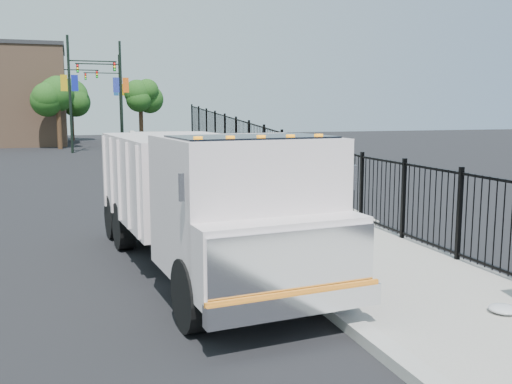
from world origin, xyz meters
name	(u,v)px	position (x,y,z in m)	size (l,w,h in m)	color
ground	(291,282)	(0.00, 0.00, 0.00)	(120.00, 120.00, 0.00)	black
sidewalk	(451,303)	(1.93, -2.00, 0.06)	(3.55, 12.00, 0.12)	#9E998E
curb	(340,315)	(0.00, -2.00, 0.08)	(0.30, 12.00, 0.16)	#ADAAA3
ramp	(206,177)	(2.12, 16.00, 0.00)	(3.95, 24.00, 1.70)	#9E998E
iron_fence	(264,164)	(3.55, 12.00, 0.90)	(0.10, 28.00, 1.80)	black
truck	(204,193)	(-1.32, 1.11, 1.53)	(3.27, 8.14, 2.72)	black
worker	(337,233)	(0.59, -0.62, 0.99)	(0.63, 0.42, 1.73)	maroon
debris	(504,309)	(2.29, -2.74, 0.18)	(0.44, 0.44, 0.11)	silver
light_pole_0	(74,89)	(-3.32, 32.33, 4.36)	(3.78, 0.22, 8.00)	black
light_pole_1	(117,91)	(-0.27, 34.90, 4.36)	(3.78, 0.22, 8.00)	black
light_pole_2	(64,93)	(-4.07, 42.23, 4.36)	(3.77, 0.22, 8.00)	black
light_pole_3	(117,94)	(0.55, 46.06, 4.36)	(3.77, 0.22, 8.00)	black
tree_0	(58,97)	(-4.50, 36.78, 3.95)	(2.72, 2.72, 5.36)	#382314
tree_1	(140,98)	(1.94, 39.24, 3.90)	(2.16, 2.16, 5.08)	#382314
tree_2	(71,99)	(-3.54, 48.33, 3.97)	(3.28, 3.28, 5.64)	#382314
building	(4,97)	(-9.00, 44.00, 4.00)	(10.00, 10.00, 8.00)	#8C664C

